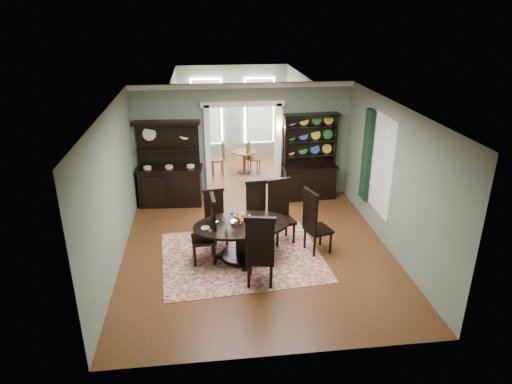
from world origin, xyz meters
TOP-DOWN VIEW (x-y plane):
  - room at (0.00, 0.04)m, footprint 5.51×6.01m
  - parlor at (0.00, 5.53)m, footprint 3.51×3.50m
  - doorway_trim at (0.00, 3.00)m, footprint 2.08×0.25m
  - right_window at (2.69, 0.93)m, footprint 0.15×1.47m
  - wall_sconce at (0.95, 2.85)m, footprint 0.27×0.21m
  - rug at (-0.33, -0.13)m, footprint 3.38×2.85m
  - dining_table at (-0.34, -0.15)m, footprint 2.06×1.99m
  - centerpiece at (-0.41, -0.12)m, footprint 1.37×0.88m
  - chair_far_left at (-0.83, 0.61)m, footprint 0.53×0.51m
  - chair_far_mid at (0.09, 0.85)m, footprint 0.49×0.47m
  - chair_far_right at (0.56, 0.55)m, footprint 0.61×0.59m
  - chair_end_left at (-0.98, -0.19)m, footprint 0.52×0.54m
  - chair_end_right at (1.13, -0.10)m, footprint 0.61×0.63m
  - chair_near at (-0.10, -1.19)m, footprint 0.61×0.59m
  - sideboard at (-1.88, 2.75)m, footprint 1.67×0.68m
  - welsh_dresser at (1.69, 2.76)m, footprint 1.46×0.60m
  - parlor_table at (0.20, 4.89)m, footprint 0.71×0.71m
  - parlor_chair_left at (-0.55, 4.78)m, footprint 0.44×0.42m
  - parlor_chair_right at (0.41, 4.78)m, footprint 0.46×0.45m

SIDE VIEW (x-z plane):
  - rug at x=-0.33m, z-range 0.00..0.01m
  - parlor_table at x=0.20m, z-range 0.10..0.76m
  - parlor_chair_right at x=0.41m, z-range 0.03..1.00m
  - dining_table at x=-0.34m, z-range 0.15..0.91m
  - parlor_chair_left at x=-0.55m, z-range 0.04..1.03m
  - chair_far_left at x=-0.83m, z-range 0.03..1.22m
  - chair_far_mid at x=0.09m, z-range 0.03..1.27m
  - chair_far_right at x=0.56m, z-range 0.03..1.41m
  - chair_end_right at x=1.13m, z-range 0.03..1.41m
  - chair_end_left at x=-0.98m, z-range 0.04..1.42m
  - sideboard at x=-1.88m, z-range -0.33..1.83m
  - chair_near at x=-0.10m, z-range 0.04..1.47m
  - welsh_dresser at x=1.69m, z-range -0.31..1.93m
  - centerpiece at x=-0.41m, z-range 0.71..0.94m
  - parlor at x=0.00m, z-range 0.01..3.02m
  - room at x=0.00m, z-range 0.07..3.08m
  - right_window at x=2.69m, z-range 0.54..2.66m
  - doorway_trim at x=0.00m, z-range 0.33..2.90m
  - wall_sconce at x=0.95m, z-range 1.79..1.99m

